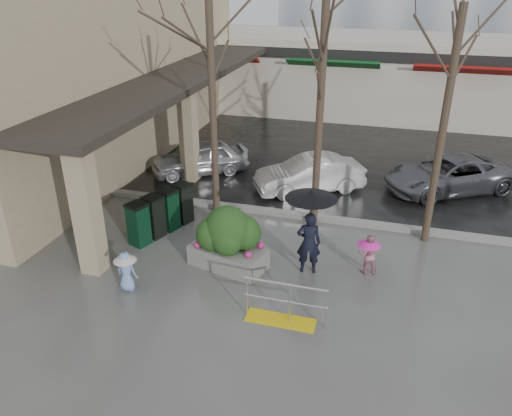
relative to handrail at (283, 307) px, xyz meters
The scene contains 20 objects.
ground 1.85m from the handrail, 138.58° to the left, with size 120.00×120.00×0.00m, color #51514F.
street_asphalt 23.24m from the handrail, 93.36° to the left, with size 120.00×36.00×0.01m, color black.
curb 5.38m from the handrail, 104.66° to the left, with size 120.00×0.30×0.15m, color gray.
near_building 14.32m from the handrail, 138.39° to the left, with size 6.00×18.00×8.00m, color tan.
canopy_slab 11.54m from the handrail, 123.81° to the left, with size 2.80×18.00×0.25m, color #2D2823.
pillar_front 5.48m from the handrail, behind, with size 0.55×0.55×3.50m, color tan.
pillar_back 9.02m from the handrail, 126.15° to the left, with size 0.55×0.55×3.50m, color tan.
storefront_row 19.25m from the handrail, 88.07° to the left, with size 34.00×6.74×4.00m.
handrail is the anchor object (origin of this frame).
tree_west 7.52m from the handrail, 124.99° to the left, with size 3.20×3.20×6.80m.
tree_midwest 6.83m from the handrail, 91.91° to the left, with size 3.20×3.20×7.00m.
tree_mideast 7.28m from the handrail, 56.81° to the left, with size 3.20×3.20×6.50m.
woman 2.42m from the handrail, 86.34° to the left, with size 1.31×1.31×2.34m.
child_pink 3.07m from the handrail, 57.58° to the left, with size 0.61×0.61×1.10m.
child_blue 3.99m from the handrail, behind, with size 0.57×0.57×1.06m.
planter 2.74m from the handrail, 135.91° to the left, with size 2.18×1.47×1.74m.
news_boxes 5.45m from the handrail, 145.21° to the left, with size 1.28×2.33×1.28m.
car_a 9.45m from the handrail, 123.16° to the left, with size 1.49×3.70×1.26m, color #B3B3B8.
car_b 7.43m from the handrail, 96.17° to the left, with size 1.33×3.82×1.26m, color silver.
car_c 9.61m from the handrail, 65.89° to the left, with size 2.09×4.53×1.26m, color slate.
Camera 1 is at (3.28, -10.08, 7.24)m, focal length 35.00 mm.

